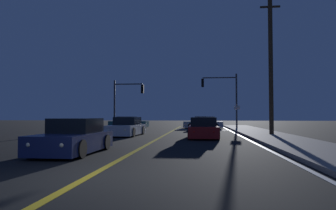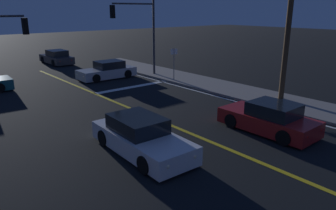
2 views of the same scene
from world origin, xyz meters
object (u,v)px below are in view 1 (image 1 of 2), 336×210
Objects in this scene: car_far_approaching_red at (203,129)px; street_sign_corner at (237,113)px; traffic_signal_far_left at (125,97)px; car_distant_tail_white at (127,127)px; car_parked_curb_charcoal at (200,122)px; car_side_waiting_navy at (74,138)px; traffic_signal_near_right at (224,92)px; car_following_oncoming_teal at (128,123)px; car_lead_oncoming_silver at (204,123)px; utility_pole_right at (271,59)px.

car_far_approaching_red is 10.90m from street_sign_corner.
car_far_approaching_red is 0.82× the size of traffic_signal_far_left.
car_distant_tail_white is 22.63m from car_parked_curb_charcoal.
street_sign_corner reaches higher than car_far_approaching_red.
car_side_waiting_navy is 22.80m from traffic_signal_near_right.
car_following_oncoming_teal is 5.14m from traffic_signal_far_left.
car_distant_tail_white is at bearing 54.94° from traffic_signal_near_right.
car_lead_oncoming_silver and car_distant_tail_white have the same top height.
car_side_waiting_navy is at bearing -99.85° from car_parked_curb_charcoal.
traffic_signal_far_left is (-8.32, -2.79, 2.88)m from car_lead_oncoming_silver.
car_far_approaching_red is 0.96× the size of car_parked_curb_charcoal.
car_lead_oncoming_silver is 9.24m from traffic_signal_far_left.
car_side_waiting_navy is at bearing -133.07° from utility_pole_right.
car_parked_curb_charcoal is 14.84m from traffic_signal_far_left.
car_parked_curb_charcoal is at bearing 89.87° from car_far_approaching_red.
utility_pole_right is (12.93, -9.38, 2.03)m from traffic_signal_far_left.
car_far_approaching_red is 14.49m from car_lead_oncoming_silver.
car_distant_tail_white is 12.29m from street_sign_corner.
car_distant_tail_white is 0.79× the size of traffic_signal_near_right.
car_far_approaching_red is at bearing -90.82° from car_parked_curb_charcoal.
car_parked_curb_charcoal is at bearing -76.78° from traffic_signal_near_right.
utility_pole_right is at bearing -80.05° from street_sign_corner.
car_far_approaching_red is 1.73× the size of street_sign_corner.
traffic_signal_near_right is at bearing -122.21° from car_lead_oncoming_silver.
car_parked_curb_charcoal is 11.58m from traffic_signal_near_right.
car_lead_oncoming_silver is 0.94× the size of car_following_oncoming_teal.
utility_pole_right is (13.65, -13.58, 4.91)m from car_following_oncoming_teal.
traffic_signal_near_right reaches higher than traffic_signal_far_left.
traffic_signal_far_left is 16.11m from utility_pole_right.
car_parked_curb_charcoal is at bearing 56.83° from traffic_signal_far_left.
utility_pole_right is at bearing -132.43° from car_side_waiting_navy.
car_far_approaching_red and car_parked_curb_charcoal have the same top height.
street_sign_corner is at bearing -6.92° from traffic_signal_far_left.
street_sign_corner is (-1.40, 7.98, -3.83)m from utility_pole_right.
car_far_approaching_red is at bearing -154.26° from utility_pole_right.
car_following_oncoming_teal is at bearing 155.42° from street_sign_corner.
car_side_waiting_navy is 0.81× the size of traffic_signal_far_left.
car_lead_oncoming_silver and car_following_oncoming_teal have the same top height.
traffic_signal_near_right is at bearing -123.31° from car_distant_tail_white.
car_distant_tail_white is at bearing 160.50° from car_far_approaching_red.
car_far_approaching_red is at bearing 162.79° from car_distant_tail_white.
car_parked_curb_charcoal is at bearing -97.98° from car_side_waiting_navy.
traffic_signal_far_left is at bearing -124.40° from car_parked_curb_charcoal.
traffic_signal_far_left is at bearing 109.02° from car_lead_oncoming_silver.
car_distant_tail_white and car_parked_curb_charcoal have the same top height.
traffic_signal_near_right is (2.17, -1.39, 3.38)m from car_lead_oncoming_silver.
car_side_waiting_navy is (-4.87, -32.08, -0.00)m from car_parked_curb_charcoal.
car_distant_tail_white is 10.55m from traffic_signal_far_left.
car_far_approaching_red is 23.88m from car_parked_curb_charcoal.
car_following_oncoming_teal and car_side_waiting_navy have the same top height.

